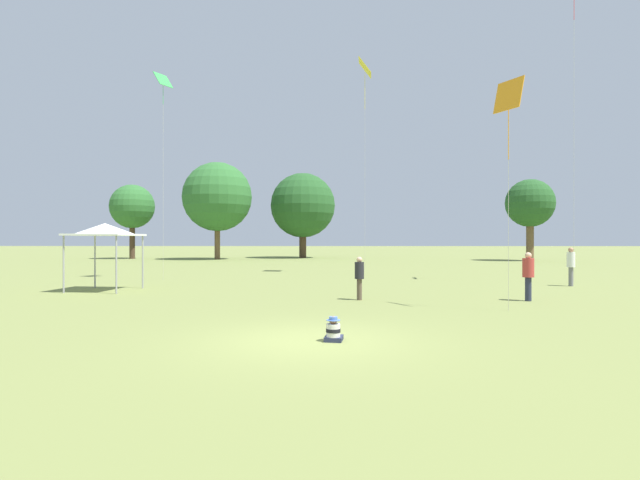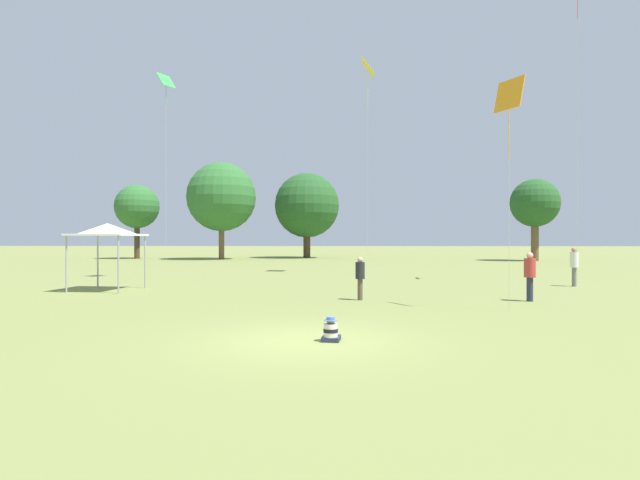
{
  "view_description": "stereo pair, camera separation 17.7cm",
  "coord_description": "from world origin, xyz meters",
  "px_view_note": "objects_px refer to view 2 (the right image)",
  "views": [
    {
      "loc": [
        0.47,
        -10.78,
        2.2
      ],
      "look_at": [
        0.16,
        4.98,
        2.18
      ],
      "focal_mm": 28.0,
      "sensor_mm": 36.0,
      "label": 1
    },
    {
      "loc": [
        0.64,
        -10.77,
        2.2
      ],
      "look_at": [
        0.16,
        4.98,
        2.18
      ],
      "focal_mm": 28.0,
      "sensor_mm": 36.0,
      "label": 2
    }
  ],
  "objects_px": {
    "person_standing_0": "(574,263)",
    "kite_2": "(166,88)",
    "person_standing_2": "(360,274)",
    "seated_toddler": "(331,331)",
    "distant_tree_1": "(307,206)",
    "canopy_tent": "(107,230)",
    "distant_tree_2": "(137,207)",
    "distant_tree_0": "(222,197)",
    "person_standing_1": "(530,272)",
    "kite_0": "(509,100)",
    "kite_1": "(368,73)",
    "distant_tree_3": "(535,204)"
  },
  "relations": [
    {
      "from": "kite_0",
      "to": "distant_tree_0",
      "type": "distance_m",
      "value": 42.58
    },
    {
      "from": "canopy_tent",
      "to": "distant_tree_1",
      "type": "distance_m",
      "value": 38.24
    },
    {
      "from": "canopy_tent",
      "to": "distant_tree_1",
      "type": "height_order",
      "value": "distant_tree_1"
    },
    {
      "from": "seated_toddler",
      "to": "distant_tree_1",
      "type": "height_order",
      "value": "distant_tree_1"
    },
    {
      "from": "kite_2",
      "to": "distant_tree_2",
      "type": "bearing_deg",
      "value": 98.84
    },
    {
      "from": "distant_tree_1",
      "to": "person_standing_2",
      "type": "bearing_deg",
      "value": -84.04
    },
    {
      "from": "distant_tree_2",
      "to": "kite_1",
      "type": "bearing_deg",
      "value": -44.59
    },
    {
      "from": "person_standing_1",
      "to": "kite_1",
      "type": "height_order",
      "value": "kite_1"
    },
    {
      "from": "kite_0",
      "to": "distant_tree_0",
      "type": "height_order",
      "value": "distant_tree_0"
    },
    {
      "from": "canopy_tent",
      "to": "kite_0",
      "type": "relative_size",
      "value": 0.41
    },
    {
      "from": "person_standing_0",
      "to": "kite_2",
      "type": "xyz_separation_m",
      "value": [
        -20.4,
        3.43,
        9.42
      ]
    },
    {
      "from": "kite_1",
      "to": "canopy_tent",
      "type": "bearing_deg",
      "value": -178.69
    },
    {
      "from": "person_standing_1",
      "to": "distant_tree_2",
      "type": "relative_size",
      "value": 0.21
    },
    {
      "from": "seated_toddler",
      "to": "kite_2",
      "type": "relative_size",
      "value": 0.05
    },
    {
      "from": "person_standing_0",
      "to": "kite_1",
      "type": "relative_size",
      "value": 0.13
    },
    {
      "from": "kite_2",
      "to": "distant_tree_0",
      "type": "relative_size",
      "value": 1.06
    },
    {
      "from": "kite_2",
      "to": "kite_1",
      "type": "bearing_deg",
      "value": 6.15
    },
    {
      "from": "person_standing_0",
      "to": "seated_toddler",
      "type": "bearing_deg",
      "value": -162.03
    },
    {
      "from": "person_standing_1",
      "to": "canopy_tent",
      "type": "xyz_separation_m",
      "value": [
        -16.68,
        3.26,
        1.57
      ]
    },
    {
      "from": "kite_2",
      "to": "person_standing_2",
      "type": "bearing_deg",
      "value": -57.24
    },
    {
      "from": "person_standing_1",
      "to": "kite_0",
      "type": "bearing_deg",
      "value": -45.98
    },
    {
      "from": "person_standing_0",
      "to": "distant_tree_2",
      "type": "bearing_deg",
      "value": 105.43
    },
    {
      "from": "seated_toddler",
      "to": "person_standing_1",
      "type": "height_order",
      "value": "person_standing_1"
    },
    {
      "from": "person_standing_1",
      "to": "distant_tree_3",
      "type": "relative_size",
      "value": 0.21
    },
    {
      "from": "distant_tree_1",
      "to": "distant_tree_3",
      "type": "distance_m",
      "value": 24.76
    },
    {
      "from": "kite_0",
      "to": "person_standing_0",
      "type": "bearing_deg",
      "value": 160.48
    },
    {
      "from": "person_standing_1",
      "to": "kite_2",
      "type": "bearing_deg",
      "value": -132.75
    },
    {
      "from": "kite_1",
      "to": "distant_tree_3",
      "type": "height_order",
      "value": "kite_1"
    },
    {
      "from": "person_standing_2",
      "to": "distant_tree_2",
      "type": "distance_m",
      "value": 44.57
    },
    {
      "from": "distant_tree_0",
      "to": "distant_tree_1",
      "type": "height_order",
      "value": "distant_tree_0"
    },
    {
      "from": "person_standing_2",
      "to": "seated_toddler",
      "type": "bearing_deg",
      "value": 138.85
    },
    {
      "from": "person_standing_1",
      "to": "canopy_tent",
      "type": "height_order",
      "value": "canopy_tent"
    },
    {
      "from": "kite_0",
      "to": "kite_1",
      "type": "height_order",
      "value": "kite_1"
    },
    {
      "from": "seated_toddler",
      "to": "distant_tree_2",
      "type": "distance_m",
      "value": 50.51
    },
    {
      "from": "person_standing_0",
      "to": "distant_tree_1",
      "type": "height_order",
      "value": "distant_tree_1"
    },
    {
      "from": "person_standing_0",
      "to": "distant_tree_3",
      "type": "relative_size",
      "value": 0.22
    },
    {
      "from": "seated_toddler",
      "to": "distant_tree_0",
      "type": "relative_size",
      "value": 0.05
    },
    {
      "from": "kite_1",
      "to": "kite_2",
      "type": "xyz_separation_m",
      "value": [
        -11.32,
        -4.56,
        -2.22
      ]
    },
    {
      "from": "person_standing_1",
      "to": "kite_2",
      "type": "height_order",
      "value": "kite_2"
    },
    {
      "from": "kite_1",
      "to": "distant_tree_1",
      "type": "xyz_separation_m",
      "value": [
        -5.4,
        27.08,
        -6.56
      ]
    },
    {
      "from": "distant_tree_3",
      "to": "kite_0",
      "type": "bearing_deg",
      "value": -112.67
    },
    {
      "from": "canopy_tent",
      "to": "seated_toddler",
      "type": "bearing_deg",
      "value": -46.97
    },
    {
      "from": "distant_tree_1",
      "to": "canopy_tent",
      "type": "bearing_deg",
      "value": -99.75
    },
    {
      "from": "canopy_tent",
      "to": "distant_tree_3",
      "type": "xyz_separation_m",
      "value": [
        30.06,
        30.08,
        3.22
      ]
    },
    {
      "from": "person_standing_1",
      "to": "kite_2",
      "type": "xyz_separation_m",
      "value": [
        -16.16,
        9.15,
        9.48
      ]
    },
    {
      "from": "kite_2",
      "to": "distant_tree_3",
      "type": "xyz_separation_m",
      "value": [
        29.54,
        24.2,
        -4.69
      ]
    },
    {
      "from": "person_standing_0",
      "to": "person_standing_2",
      "type": "relative_size",
      "value": 1.16
    },
    {
      "from": "person_standing_2",
      "to": "kite_2",
      "type": "xyz_separation_m",
      "value": [
        -10.16,
        8.97,
        9.58
      ]
    },
    {
      "from": "seated_toddler",
      "to": "distant_tree_2",
      "type": "relative_size",
      "value": 0.06
    },
    {
      "from": "person_standing_2",
      "to": "kite_2",
      "type": "distance_m",
      "value": 16.6
    }
  ]
}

